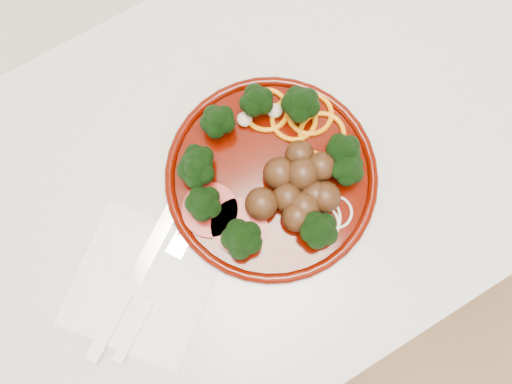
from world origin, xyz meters
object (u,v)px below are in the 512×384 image
plate (273,174)px  fork (143,312)px  napkin (142,284)px  knife (124,299)px

plate → fork: bearing=-164.0°
plate → fork: (-0.23, -0.07, -0.01)m
napkin → knife: knife is taller
plate → napkin: (-0.22, -0.03, -0.02)m
plate → knife: bearing=-170.8°
napkin → knife: (-0.03, -0.00, 0.01)m
knife → plate: bearing=-23.8°
knife → fork: 0.03m
napkin → fork: fork is taller
plate → fork: size_ratio=1.61×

